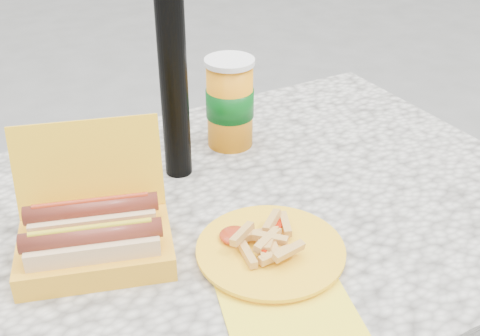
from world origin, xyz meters
TOP-DOWN VIEW (x-y plane):
  - picnic_table at (0.00, 0.00)m, footprint 1.20×0.80m
  - hotdog_box at (-0.21, -0.01)m, footprint 0.28×0.25m
  - fries_plate at (0.02, -0.15)m, footprint 0.26×0.32m
  - soda_cup at (0.14, 0.21)m, footprint 0.10×0.10m

SIDE VIEW (x-z plane):
  - picnic_table at x=0.00m, z-range 0.27..1.02m
  - fries_plate at x=0.02m, z-range 0.74..0.78m
  - hotdog_box at x=-0.21m, z-range 0.70..0.88m
  - soda_cup at x=0.14m, z-range 0.75..0.93m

